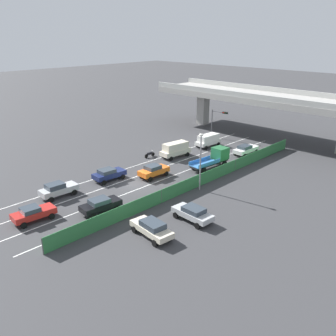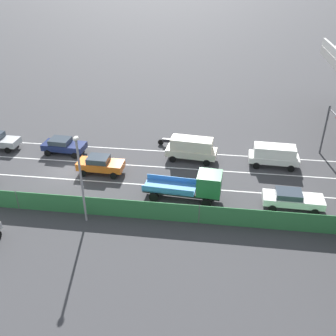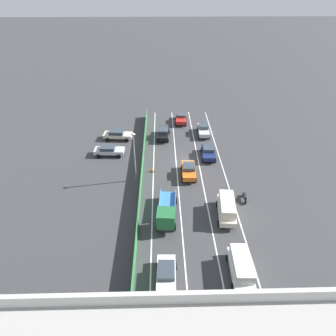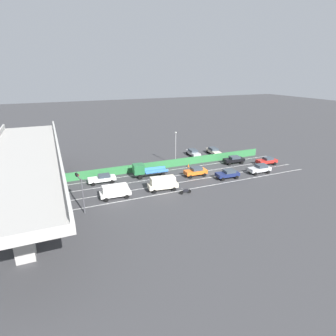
# 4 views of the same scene
# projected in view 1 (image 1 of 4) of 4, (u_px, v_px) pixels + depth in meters

# --- Properties ---
(ground_plane) EXTENTS (300.00, 300.00, 0.00)m
(ground_plane) POSITION_uv_depth(u_px,v_px,m) (135.00, 183.00, 46.92)
(ground_plane) COLOR #38383A
(lane_line_left_edge) EXTENTS (0.14, 46.92, 0.01)m
(lane_line_left_edge) POSITION_uv_depth(u_px,v_px,m) (141.00, 164.00, 53.81)
(lane_line_left_edge) COLOR silver
(lane_line_left_edge) RESTS_ON ground
(lane_line_mid_left) EXTENTS (0.14, 46.92, 0.01)m
(lane_line_mid_left) POSITION_uv_depth(u_px,v_px,m) (157.00, 169.00, 51.67)
(lane_line_mid_left) COLOR silver
(lane_line_mid_left) RESTS_ON ground
(lane_line_mid_right) EXTENTS (0.14, 46.92, 0.01)m
(lane_line_mid_right) POSITION_uv_depth(u_px,v_px,m) (174.00, 175.00, 49.52)
(lane_line_mid_right) COLOR silver
(lane_line_mid_right) RESTS_ON ground
(lane_line_right_edge) EXTENTS (0.14, 46.92, 0.01)m
(lane_line_right_edge) POSITION_uv_depth(u_px,v_px,m) (193.00, 182.00, 47.38)
(lane_line_right_edge) COLOR silver
(lane_line_right_edge) RESTS_ON ground
(elevated_overpass) EXTENTS (44.27, 9.67, 8.32)m
(elevated_overpass) POSITION_uv_depth(u_px,v_px,m) (266.00, 100.00, 65.47)
(elevated_overpass) COLOR #A09E99
(elevated_overpass) RESTS_ON ground
(green_fence) EXTENTS (0.10, 43.02, 1.61)m
(green_fence) POSITION_uv_depth(u_px,v_px,m) (202.00, 179.00, 46.12)
(green_fence) COLOR #2D753D
(green_fence) RESTS_ON ground
(car_sedan_silver) EXTENTS (2.08, 4.41, 1.70)m
(car_sedan_silver) POSITION_uv_depth(u_px,v_px,m) (58.00, 189.00, 42.87)
(car_sedan_silver) COLOR #B7BABC
(car_sedan_silver) RESTS_ON ground
(car_taxi_orange) EXTENTS (2.09, 4.26, 1.65)m
(car_taxi_orange) POSITION_uv_depth(u_px,v_px,m) (154.00, 170.00, 48.68)
(car_taxi_orange) COLOR orange
(car_taxi_orange) RESTS_ON ground
(car_van_cream) EXTENTS (2.43, 5.02, 2.27)m
(car_van_cream) POSITION_uv_depth(u_px,v_px,m) (175.00, 149.00, 56.36)
(car_van_cream) COLOR beige
(car_van_cream) RESTS_ON ground
(car_van_white) EXTENTS (2.21, 4.70, 2.05)m
(car_van_white) POSITION_uv_depth(u_px,v_px,m) (208.00, 140.00, 61.56)
(car_van_white) COLOR silver
(car_van_white) RESTS_ON ground
(car_sedan_red) EXTENTS (2.23, 4.36, 1.56)m
(car_sedan_red) POSITION_uv_depth(u_px,v_px,m) (33.00, 213.00, 37.37)
(car_sedan_red) COLOR red
(car_sedan_red) RESTS_ON ground
(car_sedan_black) EXTENTS (2.29, 4.50, 1.57)m
(car_sedan_black) POSITION_uv_depth(u_px,v_px,m) (100.00, 205.00, 39.15)
(car_sedan_black) COLOR black
(car_sedan_black) RESTS_ON ground
(car_hatchback_white) EXTENTS (2.04, 4.74, 1.51)m
(car_hatchback_white) POSITION_uv_depth(u_px,v_px,m) (246.00, 149.00, 57.68)
(car_hatchback_white) COLOR silver
(car_hatchback_white) RESTS_ON ground
(car_sedan_navy) EXTENTS (2.26, 4.33, 1.57)m
(car_sedan_navy) POSITION_uv_depth(u_px,v_px,m) (109.00, 174.00, 47.64)
(car_sedan_navy) COLOR navy
(car_sedan_navy) RESTS_ON ground
(flatbed_truck_blue) EXTENTS (2.54, 6.45, 2.55)m
(flatbed_truck_blue) POSITION_uv_depth(u_px,v_px,m) (215.00, 157.00, 52.52)
(flatbed_truck_blue) COLOR black
(flatbed_truck_blue) RESTS_ON ground
(motorcycle) EXTENTS (0.60, 1.95, 0.93)m
(motorcycle) POSITION_uv_depth(u_px,v_px,m) (150.00, 154.00, 56.60)
(motorcycle) COLOR black
(motorcycle) RESTS_ON ground
(parked_sedan_cream) EXTENTS (4.81, 2.37, 1.57)m
(parked_sedan_cream) POSITION_uv_depth(u_px,v_px,m) (152.00, 228.00, 34.49)
(parked_sedan_cream) COLOR beige
(parked_sedan_cream) RESTS_ON ground
(parked_wagon_silver) EXTENTS (4.53, 2.19, 1.52)m
(parked_wagon_silver) POSITION_uv_depth(u_px,v_px,m) (193.00, 213.00, 37.39)
(parked_wagon_silver) COLOR #B2B5B7
(parked_wagon_silver) RESTS_ON ground
(traffic_light) EXTENTS (3.16, 0.61, 5.09)m
(traffic_light) POSITION_uv_depth(u_px,v_px,m) (217.00, 118.00, 65.58)
(traffic_light) COLOR #47474C
(traffic_light) RESTS_ON ground
(street_lamp) EXTENTS (0.60, 0.36, 7.02)m
(street_lamp) POSITION_uv_depth(u_px,v_px,m) (201.00, 156.00, 43.51)
(street_lamp) COLOR gray
(street_lamp) RESTS_ON ground
(traffic_cone) EXTENTS (0.47, 0.47, 0.73)m
(traffic_cone) POSITION_uv_depth(u_px,v_px,m) (176.00, 187.00, 44.95)
(traffic_cone) COLOR orange
(traffic_cone) RESTS_ON ground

